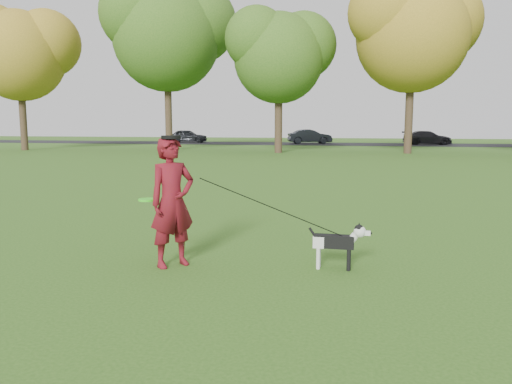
% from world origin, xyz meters
% --- Properties ---
extents(ground, '(120.00, 120.00, 0.00)m').
position_xyz_m(ground, '(0.00, 0.00, 0.00)').
color(ground, '#285116').
rests_on(ground, ground).
extents(road, '(120.00, 7.00, 0.02)m').
position_xyz_m(road, '(0.00, 40.00, 0.01)').
color(road, black).
rests_on(road, ground).
extents(man, '(0.71, 0.72, 1.67)m').
position_xyz_m(man, '(-1.03, 0.00, 0.84)').
color(man, maroon).
rests_on(man, ground).
extents(dog, '(0.79, 0.16, 0.60)m').
position_xyz_m(dog, '(1.07, 0.30, 0.37)').
color(dog, black).
rests_on(dog, ground).
extents(car_left, '(3.96, 2.12, 1.28)m').
position_xyz_m(car_left, '(-15.36, 40.00, 0.66)').
color(car_left, black).
rests_on(car_left, road).
extents(car_mid, '(4.19, 2.52, 1.31)m').
position_xyz_m(car_mid, '(-3.55, 40.00, 0.67)').
color(car_mid, black).
rests_on(car_mid, road).
extents(car_right, '(4.37, 2.35, 1.20)m').
position_xyz_m(car_right, '(6.74, 40.00, 0.62)').
color(car_right, black).
rests_on(car_right, road).
extents(man_held_items, '(2.64, 0.49, 1.28)m').
position_xyz_m(man_held_items, '(0.26, 0.12, 0.79)').
color(man_held_items, '#39E81D').
rests_on(man_held_items, ground).
extents(tree_row, '(51.74, 8.86, 12.01)m').
position_xyz_m(tree_row, '(-1.43, 26.07, 7.41)').
color(tree_row, '#38281C').
rests_on(tree_row, ground).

